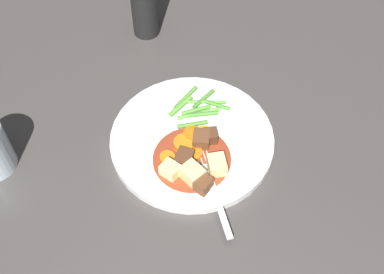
# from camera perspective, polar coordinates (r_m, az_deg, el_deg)

# --- Properties ---
(ground_plane) EXTENTS (3.00, 3.00, 0.00)m
(ground_plane) POSITION_cam_1_polar(r_m,az_deg,el_deg) (0.82, 0.00, -0.62)
(ground_plane) COLOR #423F3D
(dinner_plate) EXTENTS (0.27, 0.27, 0.01)m
(dinner_plate) POSITION_cam_1_polar(r_m,az_deg,el_deg) (0.81, 0.00, -0.31)
(dinner_plate) COLOR white
(dinner_plate) RESTS_ON ground_plane
(stew_sauce) EXTENTS (0.13, 0.13, 0.00)m
(stew_sauce) POSITION_cam_1_polar(r_m,az_deg,el_deg) (0.78, -0.01, -2.58)
(stew_sauce) COLOR #93381E
(stew_sauce) RESTS_ON dinner_plate
(carrot_slice_0) EXTENTS (0.03, 0.03, 0.01)m
(carrot_slice_0) POSITION_cam_1_polar(r_m,az_deg,el_deg) (0.80, 0.05, 0.11)
(carrot_slice_0) COLOR orange
(carrot_slice_0) RESTS_ON dinner_plate
(carrot_slice_1) EXTENTS (0.04, 0.04, 0.01)m
(carrot_slice_1) POSITION_cam_1_polar(r_m,az_deg,el_deg) (0.81, 1.44, 0.40)
(carrot_slice_1) COLOR orange
(carrot_slice_1) RESTS_ON dinner_plate
(carrot_slice_2) EXTENTS (0.05, 0.05, 0.01)m
(carrot_slice_2) POSITION_cam_1_polar(r_m,az_deg,el_deg) (0.79, -0.91, -0.82)
(carrot_slice_2) COLOR orange
(carrot_slice_2) RESTS_ON dinner_plate
(carrot_slice_3) EXTENTS (0.03, 0.03, 0.01)m
(carrot_slice_3) POSITION_cam_1_polar(r_m,az_deg,el_deg) (0.78, -2.89, -2.47)
(carrot_slice_3) COLOR orange
(carrot_slice_3) RESTS_ON dinner_plate
(carrot_slice_4) EXTENTS (0.03, 0.03, 0.01)m
(carrot_slice_4) POSITION_cam_1_polar(r_m,az_deg,el_deg) (0.78, 0.21, -1.92)
(carrot_slice_4) COLOR orange
(carrot_slice_4) RESTS_ON dinner_plate
(potato_chunk_0) EXTENTS (0.03, 0.03, 0.02)m
(potato_chunk_0) POSITION_cam_1_polar(r_m,az_deg,el_deg) (0.76, -2.56, -3.93)
(potato_chunk_0) COLOR #EAD68C
(potato_chunk_0) RESTS_ON dinner_plate
(potato_chunk_1) EXTENTS (0.04, 0.04, 0.03)m
(potato_chunk_1) POSITION_cam_1_polar(r_m,az_deg,el_deg) (0.75, 0.03, -4.36)
(potato_chunk_1) COLOR #EAD68C
(potato_chunk_1) RESTS_ON dinner_plate
(potato_chunk_2) EXTENTS (0.04, 0.04, 0.03)m
(potato_chunk_2) POSITION_cam_1_polar(r_m,az_deg,el_deg) (0.76, 2.93, -3.35)
(potato_chunk_2) COLOR #EAD68C
(potato_chunk_2) RESTS_ON dinner_plate
(meat_chunk_0) EXTENTS (0.03, 0.03, 0.02)m
(meat_chunk_0) POSITION_cam_1_polar(r_m,az_deg,el_deg) (0.77, -0.91, -2.55)
(meat_chunk_0) COLOR #56331E
(meat_chunk_0) RESTS_ON dinner_plate
(meat_chunk_1) EXTENTS (0.03, 0.03, 0.02)m
(meat_chunk_1) POSITION_cam_1_polar(r_m,az_deg,el_deg) (0.79, 1.08, -0.29)
(meat_chunk_1) COLOR brown
(meat_chunk_1) RESTS_ON dinner_plate
(meat_chunk_2) EXTENTS (0.03, 0.03, 0.02)m
(meat_chunk_2) POSITION_cam_1_polar(r_m,az_deg,el_deg) (0.79, 2.08, -0.12)
(meat_chunk_2) COLOR #56331E
(meat_chunk_2) RESTS_ON dinner_plate
(meat_chunk_3) EXTENTS (0.03, 0.03, 0.02)m
(meat_chunk_3) POSITION_cam_1_polar(r_m,az_deg,el_deg) (0.74, 1.30, -5.58)
(meat_chunk_3) COLOR brown
(meat_chunk_3) RESTS_ON dinner_plate
(green_bean_0) EXTENTS (0.05, 0.03, 0.01)m
(green_bean_0) POSITION_cam_1_polar(r_m,az_deg,el_deg) (0.85, -1.34, 3.66)
(green_bean_0) COLOR #66AD42
(green_bean_0) RESTS_ON dinner_plate
(green_bean_1) EXTENTS (0.03, 0.05, 0.01)m
(green_bean_1) POSITION_cam_1_polar(r_m,az_deg,el_deg) (0.84, 0.50, 3.20)
(green_bean_1) COLOR #599E38
(green_bean_1) RESTS_ON dinner_plate
(green_bean_2) EXTENTS (0.06, 0.03, 0.01)m
(green_bean_2) POSITION_cam_1_polar(r_m,az_deg,el_deg) (0.86, -0.74, 4.66)
(green_bean_2) COLOR #599E38
(green_bean_2) RESTS_ON dinner_plate
(green_bean_3) EXTENTS (0.05, 0.03, 0.01)m
(green_bean_3) POSITION_cam_1_polar(r_m,az_deg,el_deg) (0.86, 1.25, 4.50)
(green_bean_3) COLOR #4C8E33
(green_bean_3) RESTS_ON dinner_plate
(green_bean_4) EXTENTS (0.01, 0.05, 0.01)m
(green_bean_4) POSITION_cam_1_polar(r_m,az_deg,el_deg) (0.85, 2.74, 3.83)
(green_bean_4) COLOR #4C8E33
(green_bean_4) RESTS_ON dinner_plate
(green_bean_5) EXTENTS (0.03, 0.05, 0.01)m
(green_bean_5) POSITION_cam_1_polar(r_m,az_deg,el_deg) (0.83, 1.21, 2.70)
(green_bean_5) COLOR #4C8E33
(green_bean_5) RESTS_ON dinner_plate
(green_bean_6) EXTENTS (0.02, 0.08, 0.01)m
(green_bean_6) POSITION_cam_1_polar(r_m,az_deg,el_deg) (0.85, 1.14, 4.15)
(green_bean_6) COLOR #599E38
(green_bean_6) RESTS_ON dinner_plate
(green_bean_7) EXTENTS (0.04, 0.07, 0.01)m
(green_bean_7) POSITION_cam_1_polar(r_m,az_deg,el_deg) (0.84, 0.92, 2.77)
(green_bean_7) COLOR #66AD42
(green_bean_7) RESTS_ON dinner_plate
(green_bean_8) EXTENTS (0.03, 0.05, 0.01)m
(green_bean_8) POSITION_cam_1_polar(r_m,az_deg,el_deg) (0.82, 0.05, 1.49)
(green_bean_8) COLOR #4C8E33
(green_bean_8) RESTS_ON dinner_plate
(fork) EXTENTS (0.16, 0.10, 0.00)m
(fork) POSITION_cam_1_polar(r_m,az_deg,el_deg) (0.76, 2.37, -5.66)
(fork) COLOR silver
(fork) RESTS_ON dinner_plate
(pepper_mill) EXTENTS (0.05, 0.05, 0.13)m
(pepper_mill) POSITION_cam_1_polar(r_m,az_deg,el_deg) (0.97, -5.61, 15.18)
(pepper_mill) COLOR black
(pepper_mill) RESTS_ON ground_plane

